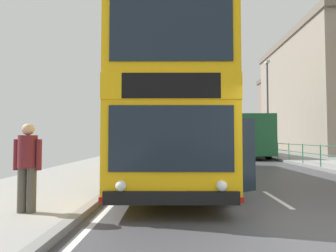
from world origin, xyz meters
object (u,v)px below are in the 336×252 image
Objects in this scene: street_lamp_far_side at (268,100)px; background_building_01 at (300,109)px; bare_tree_far_00 at (239,128)px; double_decker_bus_main at (170,116)px; background_bus_far_lane at (242,136)px; pedestrian_companion at (27,162)px; background_building_02 at (322,94)px.

street_lamp_far_side is 26.44m from background_building_01.
street_lamp_far_side is at bearing -94.73° from bare_tree_far_00.
double_decker_bus_main is 14.44m from street_lamp_far_side.
background_building_01 is at bearing 61.31° from street_lamp_far_side.
background_bus_far_lane is (5.57, 12.35, -0.63)m from double_decker_bus_main.
pedestrian_companion is 20.68m from street_lamp_far_side.
bare_tree_far_00 is at bearing 78.34° from background_bus_far_lane.
background_bus_far_lane is 1.21× the size of street_lamp_far_side.
background_building_01 reaches higher than pedestrian_companion.
double_decker_bus_main is 26.85m from background_building_02.
bare_tree_far_00 is at bearing 71.57° from pedestrian_companion.
pedestrian_companion is at bearing -114.26° from double_decker_bus_main.
street_lamp_far_side is at bearing 60.15° from pedestrian_companion.
bare_tree_far_00 reaches higher than double_decker_bus_main.
background_building_01 is (12.67, 23.15, 1.60)m from street_lamp_far_side.
pedestrian_companion is 47.05m from background_building_01.
background_building_02 is at bearing -104.91° from background_building_01.
street_lamp_far_side is at bearing -135.27° from background_building_02.
background_building_02 reaches higher than background_bus_far_lane.
bare_tree_far_00 is (9.02, 29.06, 0.55)m from double_decker_bus_main.
bare_tree_far_00 reaches higher than pedestrian_companion.
background_bus_far_lane is at bearing 65.71° from pedestrian_companion.
background_building_01 reaches higher than street_lamp_far_side.
background_bus_far_lane is at bearing 65.70° from double_decker_bus_main.
background_building_01 is at bearing 60.06° from double_decker_bus_main.
pedestrian_companion is 0.21× the size of street_lamp_far_side.
background_bus_far_lane is 27.56m from background_building_01.
bare_tree_far_00 is 11.66m from background_building_02.
background_building_01 reaches higher than background_bus_far_lane.
double_decker_bus_main is 1.52× the size of street_lamp_far_side.
background_bus_far_lane is at bearing -122.75° from background_building_01.
background_building_02 is (-3.84, -14.40, 0.30)m from background_building_01.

